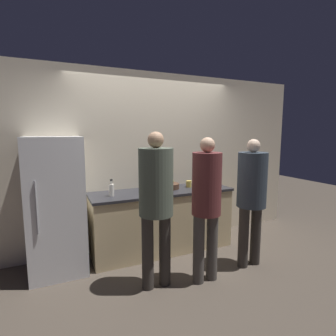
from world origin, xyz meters
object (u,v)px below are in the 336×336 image
Objects in this scene: utensil_crock at (150,184)px; bottle_amber at (198,181)px; person_center at (206,199)px; bottle_clear at (111,189)px; person_left at (156,195)px; cup_yellow at (189,184)px; fruit_bowl at (169,186)px; bottle_green at (158,188)px; person_right at (252,191)px; refrigerator at (56,205)px.

bottle_amber is (0.78, -0.06, -0.00)m from utensil_crock.
person_center reaches higher than utensil_crock.
bottle_amber is 0.71× the size of bottle_clear.
person_left is 0.85m from bottle_clear.
cup_yellow is (0.88, 0.88, -0.11)m from person_left.
person_center is at bearing -78.11° from utensil_crock.
bottle_amber is (0.54, 0.05, 0.02)m from fruit_bowl.
person_center is 7.84× the size of bottle_green.
fruit_bowl is at bearing 89.94° from person_center.
utensil_crock reaches higher than bottle_amber.
person_left is 7.70× the size of bottle_clear.
bottle_clear is (-0.59, 0.17, 0.00)m from bottle_green.
person_center is 1.04m from fruit_bowl.
bottle_clear is at bearing 111.81° from person_left.
bottle_clear is (-0.87, -0.12, 0.05)m from fruit_bowl.
person_right is 7.70× the size of bottle_green.
person_left is at bearing -39.75° from refrigerator.
refrigerator is at bearing 148.46° from person_center.
person_right reaches higher than bottle_clear.
cup_yellow is at bearing 4.45° from bottle_clear.
refrigerator is 1.82m from person_center.
person_center reaches higher than bottle_amber.
cup_yellow is at bearing -14.46° from utensil_crock.
bottle_green is at bearing -9.20° from refrigerator.
person_left is 1.07m from fruit_bowl.
bottle_amber is at bearing 7.07° from bottle_clear.
bottle_amber is (-0.18, 1.01, -0.03)m from person_right.
person_right is 5.21× the size of fruit_bowl.
person_center is 5.30× the size of fruit_bowl.
refrigerator is 7.85× the size of bottle_green.
refrigerator is at bearing 177.06° from bottle_clear.
utensil_crock reaches higher than cup_yellow.
refrigerator is 1.29m from bottle_green.
person_left is 17.53× the size of cup_yellow.
bottle_amber is 1.62× the size of cup_yellow.
fruit_bowl is at bearing 7.92° from bottle_clear.
bottle_clear is at bearing -175.55° from cup_yellow.
refrigerator is at bearing -178.21° from cup_yellow.
person_right is 1.44m from utensil_crock.
bottle_clear is at bearing 163.90° from bottle_green.
bottle_green is 0.95× the size of bottle_clear.
refrigerator is 1.30m from person_left.
person_center reaches higher than bottle_clear.
fruit_bowl reaches higher than cup_yellow.
cup_yellow is at bearing 112.91° from person_right.
cup_yellow is at bearing -5.04° from fruit_bowl.
person_center is 1.02× the size of person_right.
utensil_crock is at bearing 154.25° from fruit_bowl.
bottle_green reaches higher than bottle_amber.
person_right reaches higher than cup_yellow.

